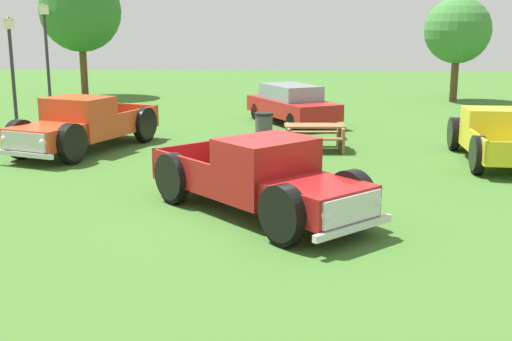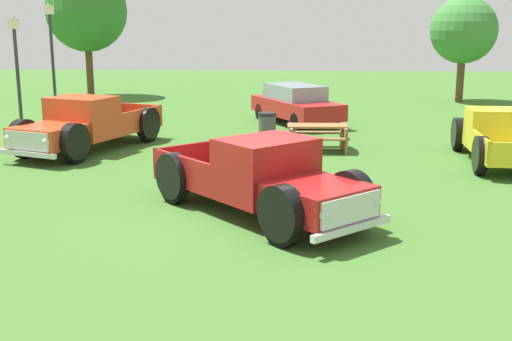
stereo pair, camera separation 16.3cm
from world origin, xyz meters
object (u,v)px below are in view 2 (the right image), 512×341
object	(u,v)px
lamp_post_near	(18,72)
oak_tree_east	(86,11)
picnic_table	(317,134)
oak_tree_west	(464,31)
lamp_post_far	(53,59)
pickup_truck_foreground	(268,181)
trash_can	(267,127)
pickup_truck_behind_right	(496,136)
sedan_distant_a	(296,103)
pickup_truck_behind_left	(82,126)

from	to	relation	value
lamp_post_near	oak_tree_east	bearing A→B (deg)	95.29
lamp_post_near	picnic_table	xyz separation A→B (m)	(10.30, -2.74, -1.60)
oak_tree_west	lamp_post_far	bearing A→B (deg)	-158.97
oak_tree_west	oak_tree_east	bearing A→B (deg)	176.90
pickup_truck_foreground	lamp_post_far	world-z (taller)	lamp_post_far
oak_tree_west	trash_can	bearing A→B (deg)	-127.87
picnic_table	oak_tree_east	distance (m)	18.36
picnic_table	oak_tree_west	xyz separation A→B (m)	(7.41, 12.91, 2.91)
pickup_truck_foreground	lamp_post_near	bearing A→B (deg)	133.06
pickup_truck_foreground	lamp_post_near	world-z (taller)	lamp_post_near
lamp_post_near	oak_tree_west	world-z (taller)	oak_tree_west
lamp_post_near	lamp_post_far	distance (m)	3.37
pickup_truck_foreground	picnic_table	world-z (taller)	pickup_truck_foreground
lamp_post_far	pickup_truck_behind_right	bearing A→B (deg)	-25.42
picnic_table	oak_tree_east	bearing A→B (deg)	129.16
pickup_truck_behind_right	oak_tree_east	distance (m)	22.47
lamp_post_near	oak_tree_west	bearing A→B (deg)	29.87
sedan_distant_a	oak_tree_east	distance (m)	14.21
pickup_truck_behind_left	pickup_truck_behind_right	size ratio (longest dim) A/B	1.17
sedan_distant_a	oak_tree_east	xyz separation A→B (m)	(-10.71, 8.64, 3.56)
pickup_truck_behind_left	lamp_post_far	distance (m)	7.66
pickup_truck_behind_right	lamp_post_near	xyz separation A→B (m)	(-15.23, 3.88, 1.40)
lamp_post_far	pickup_truck_behind_left	bearing A→B (deg)	-63.94
pickup_truck_behind_right	lamp_post_far	xyz separation A→B (m)	(-15.23, 7.24, 1.67)
oak_tree_east	oak_tree_west	size ratio (longest dim) A/B	1.28
pickup_truck_behind_left	lamp_post_near	xyz separation A→B (m)	(-3.29, 3.37, 1.31)
sedan_distant_a	oak_tree_west	bearing A→B (deg)	43.49
pickup_truck_behind_right	picnic_table	distance (m)	5.07
picnic_table	trash_can	xyz separation A→B (m)	(-1.57, 1.36, -0.01)
pickup_truck_behind_left	sedan_distant_a	distance (m)	8.70
lamp_post_near	pickup_truck_behind_right	bearing A→B (deg)	-14.29
pickup_truck_behind_right	pickup_truck_behind_left	bearing A→B (deg)	177.57
lamp_post_far	picnic_table	distance (m)	12.12
picnic_table	oak_tree_west	world-z (taller)	oak_tree_west
pickup_truck_behind_right	oak_tree_west	world-z (taller)	oak_tree_west
pickup_truck_foreground	picnic_table	xyz separation A→B (m)	(1.21, 7.00, -0.27)
trash_can	oak_tree_west	distance (m)	14.92
pickup_truck_foreground	oak_tree_west	world-z (taller)	oak_tree_west
sedan_distant_a	oak_tree_west	world-z (taller)	oak_tree_west
lamp_post_near	lamp_post_far	xyz separation A→B (m)	(-0.00, 3.36, 0.27)
sedan_distant_a	lamp_post_near	xyz separation A→B (m)	(-9.67, -2.54, 1.32)
oak_tree_east	picnic_table	bearing A→B (deg)	-50.84
lamp_post_far	trash_can	xyz separation A→B (m)	(8.73, -4.74, -1.89)
trash_can	oak_tree_west	world-z (taller)	oak_tree_west
oak_tree_east	lamp_post_far	bearing A→B (deg)	-82.46
pickup_truck_behind_left	oak_tree_east	bearing A→B (deg)	106.56
pickup_truck_behind_left	lamp_post_near	distance (m)	4.89
pickup_truck_foreground	pickup_truck_behind_left	distance (m)	8.61
trash_can	oak_tree_east	distance (m)	16.37
pickup_truck_behind_right	trash_can	bearing A→B (deg)	158.93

